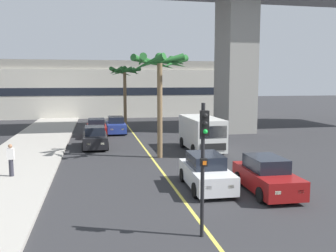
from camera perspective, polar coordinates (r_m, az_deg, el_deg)
The scene contains 13 objects.
sidewalk_left at distance 20.49m, azimuth -23.90°, elevation -7.12°, with size 4.80×80.00×0.15m, color #ADA89E.
lane_stripe_center at distance 28.05m, azimuth -4.01°, elevation -3.00°, with size 0.14×56.00×0.01m, color #DBCC4C.
pier_building_backdrop at distance 52.77m, azimuth -7.55°, elevation 5.69°, with size 33.66×8.04×7.59m.
car_queue_front at distance 16.93m, azimuth 5.92°, elevation -7.19°, with size 1.92×4.15×1.56m.
car_queue_second at distance 16.77m, azimuth 15.04°, elevation -7.53°, with size 1.94×4.16×1.56m.
car_queue_third at distance 32.91m, azimuth -11.03°, elevation -0.38°, with size 1.84×4.10×1.56m.
car_queue_fourth at distance 34.75m, azimuth -8.09°, elevation 0.07°, with size 1.84×4.10×1.56m.
car_queue_fifth at distance 27.42m, azimuth -11.27°, elevation -1.83°, with size 1.88×4.12×1.56m.
delivery_van at distance 25.70m, azimuth 5.20°, elevation -1.04°, with size 2.18×5.26×2.36m.
traffic_light_median_near at distance 11.22m, azimuth 5.52°, elevation -4.03°, with size 0.24×0.37×4.20m.
palm_tree_near_median at distance 23.07m, azimuth -1.26°, elevation 8.84°, with size 3.66×3.65×6.60m.
palm_tree_mid_median at distance 39.64m, azimuth -6.74°, elevation 7.71°, with size 3.53×3.56×6.46m.
pedestrian_mid_block at distance 19.86m, azimuth -23.21°, elevation -4.79°, with size 0.34×0.22×1.62m.
Camera 1 is at (-3.48, -3.41, 4.84)m, focal length 39.27 mm.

